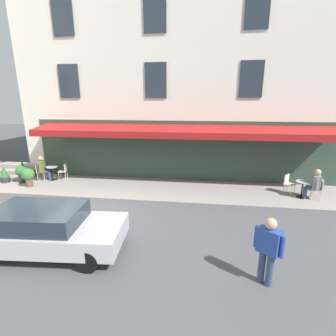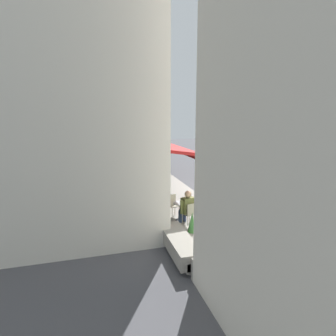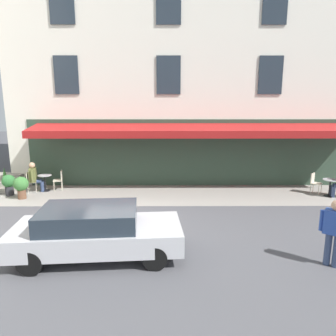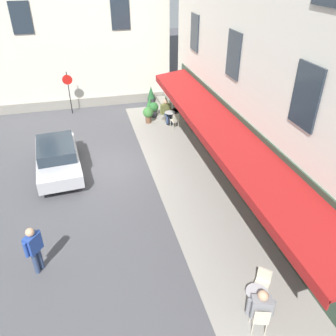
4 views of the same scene
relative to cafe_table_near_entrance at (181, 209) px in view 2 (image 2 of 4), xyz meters
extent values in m
plane|color=#4C4C51|center=(-3.97, 3.98, -0.49)|extent=(70.00, 70.00, 0.00)
cube|color=gray|center=(-7.22, 0.58, -0.49)|extent=(20.50, 3.20, 0.01)
cube|color=silver|center=(-7.97, -5.52, 7.01)|extent=(20.00, 9.00, 15.00)
cube|color=#2D4233|center=(-6.97, -0.99, 1.11)|extent=(16.00, 0.06, 3.20)
cube|color=maroon|center=(-6.97, -0.17, 2.36)|extent=(15.00, 1.70, 0.36)
cube|color=maroon|center=(-6.97, 0.66, 2.13)|extent=(15.00, 0.04, 0.28)
cube|color=#232D38|center=(-14.97, -0.98, 4.71)|extent=(1.10, 0.06, 1.70)
cube|color=#232D38|center=(-10.30, -0.98, 4.71)|extent=(1.10, 0.06, 1.70)
cube|color=#232D38|center=(-5.64, -0.98, 4.71)|extent=(1.10, 0.06, 1.70)
cube|color=#232D38|center=(-0.97, -0.98, 4.71)|extent=(1.10, 0.06, 1.70)
cube|color=#232D38|center=(-14.97, -0.98, 7.71)|extent=(1.10, 0.06, 1.70)
cube|color=#232D38|center=(-10.30, -0.98, 7.71)|extent=(1.10, 0.06, 1.70)
cube|color=#232D38|center=(-5.64, -0.98, 7.71)|extent=(1.10, 0.06, 1.70)
cube|color=#232D38|center=(-0.97, -0.98, 7.71)|extent=(1.10, 0.06, 1.70)
cube|color=#232D38|center=(-14.97, -0.98, 10.71)|extent=(1.10, 0.06, 1.70)
cube|color=#232D38|center=(-10.30, -0.98, 10.71)|extent=(1.10, 0.06, 1.70)
cube|color=#232D38|center=(3.99, 1.98, 5.01)|extent=(0.06, 1.10, 1.70)
cube|color=gray|center=(2.63, -0.22, -0.42)|extent=(2.40, 1.40, 0.15)
cube|color=gray|center=(2.63, -0.57, -0.27)|extent=(2.40, 1.05, 0.30)
cube|color=gray|center=(2.63, -0.92, -0.12)|extent=(2.40, 0.70, 0.45)
cylinder|color=black|center=(0.00, 0.00, -0.48)|extent=(0.40, 0.40, 0.03)
cylinder|color=black|center=(0.00, 0.00, -0.13)|extent=(0.06, 0.06, 0.72)
cylinder|color=#B7B7BC|center=(0.00, 0.00, 0.24)|extent=(0.60, 0.60, 0.03)
cylinder|color=beige|center=(0.32, 0.27, -0.27)|extent=(0.03, 0.03, 0.45)
cylinder|color=beige|center=(0.41, -0.06, -0.27)|extent=(0.03, 0.03, 0.45)
cylinder|color=beige|center=(0.64, 0.36, -0.27)|extent=(0.03, 0.03, 0.45)
cylinder|color=beige|center=(0.74, 0.04, -0.27)|extent=(0.03, 0.03, 0.45)
cube|color=beige|center=(0.53, 0.15, -0.02)|extent=(0.50, 0.50, 0.04)
cube|color=beige|center=(0.70, 0.20, 0.21)|extent=(0.15, 0.40, 0.42)
cylinder|color=beige|center=(-0.33, -0.26, -0.27)|extent=(0.03, 0.03, 0.45)
cylinder|color=beige|center=(-0.41, 0.08, -0.27)|extent=(0.03, 0.03, 0.45)
cylinder|color=beige|center=(-0.66, -0.34, -0.27)|extent=(0.03, 0.03, 0.45)
cylinder|color=beige|center=(-0.74, -0.01, -0.27)|extent=(0.03, 0.03, 0.45)
cube|color=beige|center=(-0.53, -0.13, -0.02)|extent=(0.48, 0.48, 0.04)
cube|color=beige|center=(-0.71, -0.17, 0.21)|extent=(0.13, 0.40, 0.42)
cylinder|color=black|center=(-12.55, 0.89, -0.48)|extent=(0.40, 0.40, 0.03)
cylinder|color=black|center=(-12.55, 0.89, -0.13)|extent=(0.06, 0.06, 0.72)
cylinder|color=#B7B7BC|center=(-12.55, 0.89, 0.24)|extent=(0.60, 0.60, 0.03)
cylinder|color=beige|center=(-12.97, 0.85, -0.27)|extent=(0.03, 0.03, 0.45)
cylinder|color=beige|center=(-12.86, 1.17, -0.27)|extent=(0.03, 0.03, 0.45)
cylinder|color=beige|center=(-13.29, 0.95, -0.27)|extent=(0.03, 0.03, 0.45)
cylinder|color=beige|center=(-13.19, 1.27, -0.27)|extent=(0.03, 0.03, 0.45)
cube|color=beige|center=(-13.08, 1.06, -0.02)|extent=(0.50, 0.50, 0.04)
cube|color=beige|center=(-13.25, 1.11, 0.21)|extent=(0.16, 0.39, 0.42)
cylinder|color=beige|center=(-12.16, 0.75, -0.27)|extent=(0.03, 0.03, 0.45)
cylinder|color=beige|center=(-12.40, 0.51, -0.27)|extent=(0.03, 0.03, 0.45)
cylinder|color=beige|center=(-11.92, 0.52, -0.27)|extent=(0.03, 0.03, 0.45)
cylinder|color=beige|center=(-12.15, 0.27, -0.27)|extent=(0.03, 0.03, 0.45)
cube|color=beige|center=(-12.16, 0.51, -0.02)|extent=(0.57, 0.57, 0.04)
cube|color=beige|center=(-12.03, 0.39, 0.21)|extent=(0.31, 0.32, 0.42)
cylinder|color=navy|center=(-12.71, 0.84, -0.26)|extent=(0.16, 0.16, 0.47)
cylinder|color=navy|center=(-12.88, 0.89, 0.00)|extent=(0.39, 0.27, 0.17)
cylinder|color=navy|center=(-12.65, 1.03, -0.26)|extent=(0.16, 0.16, 0.47)
cylinder|color=navy|center=(-12.82, 1.08, 0.00)|extent=(0.39, 0.27, 0.17)
cube|color=gray|center=(-13.02, 1.04, 0.30)|extent=(0.43, 0.57, 0.61)
sphere|color=tan|center=(-13.02, 1.04, 0.74)|extent=(0.27, 0.27, 0.27)
cylinder|color=gray|center=(-13.11, 0.75, 0.29)|extent=(0.11, 0.11, 0.54)
cylinder|color=gray|center=(-12.93, 1.33, 0.29)|extent=(0.11, 0.11, 0.54)
cylinder|color=navy|center=(0.10, 0.13, -0.26)|extent=(0.16, 0.16, 0.47)
cylinder|color=navy|center=(0.27, 0.18, 0.00)|extent=(0.39, 0.26, 0.17)
cylinder|color=navy|center=(0.15, -0.06, -0.26)|extent=(0.16, 0.16, 0.47)
cylinder|color=navy|center=(0.33, -0.01, 0.00)|extent=(0.39, 0.26, 0.17)
cube|color=olive|center=(0.47, 0.14, 0.30)|extent=(0.41, 0.56, 0.61)
sphere|color=tan|center=(0.47, 0.14, 0.74)|extent=(0.27, 0.27, 0.27)
cylinder|color=olive|center=(0.39, 0.43, 0.28)|extent=(0.11, 0.11, 0.54)
cylinder|color=olive|center=(0.56, -0.15, 0.28)|extent=(0.11, 0.11, 0.54)
cylinder|color=navy|center=(-9.51, 6.65, -0.07)|extent=(0.16, 0.16, 0.84)
cylinder|color=navy|center=(-9.66, 6.76, -0.07)|extent=(0.16, 0.16, 0.84)
cube|color=#28479E|center=(-9.59, 6.70, 0.64)|extent=(0.56, 0.52, 0.59)
sphere|color=tan|center=(-9.59, 6.70, 1.07)|extent=(0.26, 0.26, 0.26)
cylinder|color=#28479E|center=(-9.35, 6.52, 0.62)|extent=(0.10, 0.10, 0.52)
cylinder|color=#28479E|center=(-9.82, 6.88, 0.62)|extent=(0.10, 0.10, 0.52)
cylinder|color=#2D2D33|center=(2.27, 0.73, -0.34)|extent=(0.45, 0.45, 0.30)
cone|color=#2D6B33|center=(2.27, 0.73, 0.11)|extent=(0.43, 0.43, 0.60)
cylinder|color=#2D2D33|center=(1.31, 0.67, -0.29)|extent=(0.35, 0.35, 0.40)
sphere|color=#2D6B33|center=(1.31, 0.67, 0.15)|extent=(0.56, 0.56, 0.56)
cylinder|color=#4C4C51|center=(1.94, -0.25, -0.31)|extent=(0.32, 0.32, 0.37)
cone|color=#3D7A38|center=(1.94, -0.25, 0.22)|extent=(0.31, 0.31, 0.67)
cylinder|color=#2D2D33|center=(3.38, 0.39, -0.27)|extent=(0.48, 0.48, 0.44)
cone|color=#23562D|center=(3.38, 0.39, 0.35)|extent=(0.46, 0.46, 0.80)
cylinder|color=brown|center=(0.54, 1.17, -0.30)|extent=(0.34, 0.34, 0.39)
sphere|color=#3D7A38|center=(0.54, 1.17, 0.15)|extent=(0.60, 0.60, 0.60)
cube|color=#B7B7BC|center=(-3.76, 6.18, 0.08)|extent=(4.42, 2.12, 0.55)
cube|color=#232D38|center=(-3.56, 6.19, 0.60)|extent=(2.52, 1.78, 0.48)
cylinder|color=black|center=(-5.26, 6.87, -0.19)|extent=(0.60, 0.20, 0.60)
cylinder|color=black|center=(-5.14, 5.27, -0.19)|extent=(0.60, 0.20, 0.60)
cylinder|color=black|center=(-2.37, 7.08, -0.19)|extent=(0.60, 0.20, 0.60)
cylinder|color=black|center=(-2.25, 5.49, -0.19)|extent=(0.60, 0.20, 0.60)
camera|label=1|loc=(-7.97, 11.82, 3.67)|focal=26.03mm
camera|label=2|loc=(9.85, -3.34, 3.67)|focal=28.85mm
camera|label=3|loc=(-5.55, 13.64, 3.42)|focal=32.96mm
camera|label=4|loc=(-17.73, 4.67, 7.81)|focal=36.39mm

